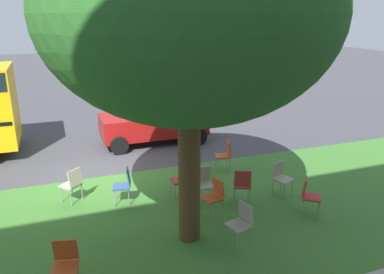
{
  "coord_description": "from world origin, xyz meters",
  "views": [
    {
      "loc": [
        1.03,
        10.5,
        4.4
      ],
      "look_at": [
        -2.24,
        1.7,
        1.4
      ],
      "focal_mm": 35.7,
      "sensor_mm": 36.0,
      "label": 1
    }
  ],
  "objects": [
    {
      "name": "ground",
      "position": [
        0.0,
        0.0,
        0.0
      ],
      "size": [
        80.0,
        80.0,
        0.0
      ],
      "primitive_type": "plane",
      "color": "#424247"
    },
    {
      "name": "grass_verge",
      "position": [
        0.0,
        3.2,
        0.0
      ],
      "size": [
        48.0,
        6.0,
        0.01
      ],
      "primitive_type": "cube",
      "color": "#3D752D",
      "rests_on": "ground"
    },
    {
      "name": "street_tree",
      "position": [
        -1.33,
        3.99,
        4.41
      ],
      "size": [
        5.27,
        5.27,
        6.37
      ],
      "color": "brown",
      "rests_on": "ground"
    },
    {
      "name": "chair_0",
      "position": [
        -3.05,
        3.01,
        0.52
      ],
      "size": [
        0.54,
        0.55,
        0.88
      ],
      "color": "#B7332D",
      "rests_on": "ground"
    },
    {
      "name": "chair_1",
      "position": [
        0.8,
        1.53,
        0.52
      ],
      "size": [
        0.59,
        0.59,
        0.88
      ],
      "color": "beige",
      "rests_on": "ground"
    },
    {
      "name": "chair_2",
      "position": [
        -2.22,
        4.56,
        0.52
      ],
      "size": [
        0.51,
        0.51,
        0.88
      ],
      "color": "#ADA393",
      "rests_on": "ground"
    },
    {
      "name": "chair_3",
      "position": [
        -3.56,
        0.94,
        0.52
      ],
      "size": [
        0.5,
        0.5,
        0.88
      ],
      "color": "#C64C1E",
      "rests_on": "ground"
    },
    {
      "name": "chair_4",
      "position": [
        -4.19,
        2.93,
        0.52
      ],
      "size": [
        0.54,
        0.54,
        0.88
      ],
      "color": "#ADA393",
      "rests_on": "ground"
    },
    {
      "name": "chair_5",
      "position": [
        -0.38,
        2.0,
        0.52
      ],
      "size": [
        0.5,
        0.5,
        0.88
      ],
      "color": "#335184",
      "rests_on": "ground"
    },
    {
      "name": "chair_6",
      "position": [
        -1.81,
        2.13,
        0.52
      ],
      "size": [
        0.43,
        0.42,
        0.88
      ],
      "color": "#B7332D",
      "rests_on": "ground"
    },
    {
      "name": "chair_7",
      "position": [
        -2.23,
        1.33,
        0.52
      ],
      "size": [
        0.53,
        0.53,
        0.88
      ],
      "color": "olive",
      "rests_on": "ground"
    },
    {
      "name": "chair_8",
      "position": [
        -4.23,
        4.03,
        0.52
      ],
      "size": [
        0.58,
        0.58,
        0.88
      ],
      "color": "#B7332D",
      "rests_on": "ground"
    },
    {
      "name": "chair_9",
      "position": [
        -2.21,
        2.57,
        0.52
      ],
      "size": [
        0.47,
        0.47,
        0.88
      ],
      "color": "#ADA393",
      "rests_on": "ground"
    },
    {
      "name": "chair_10",
      "position": [
        1.13,
        4.74,
        0.52
      ],
      "size": [
        0.5,
        0.5,
        0.88
      ],
      "color": "#C64C1E",
      "rests_on": "ground"
    },
    {
      "name": "chair_11",
      "position": [
        -2.18,
        3.31,
        0.52
      ],
      "size": [
        0.49,
        0.48,
        0.88
      ],
      "color": "#C64C1E",
      "rests_on": "ground"
    },
    {
      "name": "parked_car",
      "position": [
        -2.3,
        -2.34,
        0.84
      ],
      "size": [
        3.7,
        1.92,
        1.65
      ],
      "color": "maroon",
      "rests_on": "ground"
    }
  ]
}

